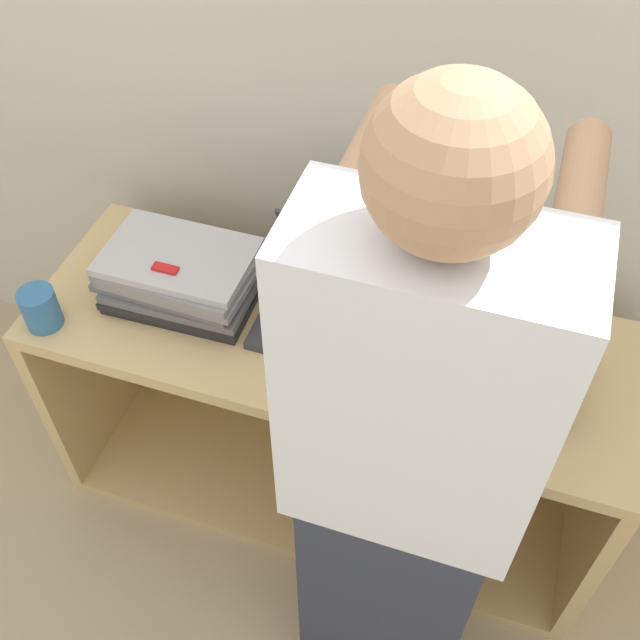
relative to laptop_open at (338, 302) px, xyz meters
The scene contains 9 objects.
ground_plane 0.79m from the laptop_open, 90.00° to the right, with size 12.00×12.00×0.00m, color tan.
wall_back 0.56m from the laptop_open, 90.00° to the left, with size 8.00×0.05×2.40m.
cart 0.39m from the laptop_open, 90.00° to the left, with size 1.43×0.51×0.68m.
laptop_open is the anchor object (origin of this frame).
laptop_stack_left 0.37m from the laptop_open, behind, with size 0.37×0.24×0.14m.
laptop_stack_right 0.38m from the laptop_open, ahead, with size 0.36×0.25×0.10m.
person 0.54m from the laptop_open, 60.15° to the right, with size 0.40×0.53×1.61m.
mug 0.69m from the laptop_open, 159.72° to the right, with size 0.08×0.08×0.10m.
inventory_tag 0.40m from the laptop_open, 163.62° to the right, with size 0.06×0.02×0.01m.
Camera 1 is at (0.34, -0.84, 1.99)m, focal length 42.00 mm.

